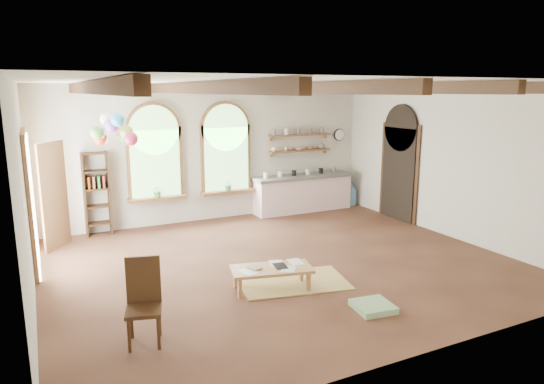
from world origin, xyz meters
TOP-DOWN VIEW (x-y plane):
  - floor at (0.00, 0.00)m, footprint 8.00×8.00m
  - ceiling_beams at (0.00, 0.00)m, footprint 6.20×6.80m
  - window_left at (-1.40, 3.43)m, footprint 1.30×0.28m
  - window_right at (0.30, 3.43)m, footprint 1.30×0.28m
  - left_doorway at (-3.95, 1.80)m, footprint 0.10×1.90m
  - right_doorway at (3.95, 1.50)m, footprint 0.10×1.30m
  - kitchen_counter at (2.30, 3.20)m, footprint 2.68×0.62m
  - wall_shelf_lower at (2.30, 3.38)m, footprint 1.70×0.24m
  - wall_shelf_upper at (2.30, 3.38)m, footprint 1.70×0.24m
  - wall_clock at (3.55, 3.45)m, footprint 0.32×0.04m
  - bookshelf at (-2.70, 3.32)m, footprint 0.53×0.32m
  - coffee_table at (-0.67, -1.00)m, footprint 1.35×0.85m
  - side_chair at (-2.79, -1.78)m, footprint 0.52×0.52m
  - floor_mat at (-0.23, -0.90)m, footprint 1.91×1.40m
  - floor_cushion at (0.31, -2.28)m, footprint 0.58×0.58m
  - water_jug_a at (3.75, 3.20)m, footprint 0.32×0.32m
  - water_jug_b at (3.82, 3.20)m, footprint 0.29×0.29m
  - balloon_cluster at (-2.41, 2.18)m, footprint 0.83×0.91m
  - table_book at (-1.00, -0.93)m, footprint 0.23×0.28m
  - tablet at (-0.52, -1.00)m, footprint 0.24×0.31m
  - potted_plant_left at (-1.40, 3.32)m, footprint 0.27×0.23m
  - potted_plant_right at (0.30, 3.32)m, footprint 0.27×0.23m
  - shelf_cup_a at (1.55, 3.38)m, footprint 0.12×0.10m
  - shelf_cup_b at (1.90, 3.38)m, footprint 0.10×0.10m
  - shelf_bowl_a at (2.25, 3.38)m, footprint 0.22×0.22m
  - shelf_bowl_b at (2.60, 3.38)m, footprint 0.20×0.20m
  - shelf_vase at (2.95, 3.38)m, footprint 0.18×0.18m

SIDE VIEW (x-z plane):
  - floor at x=0.00m, z-range 0.00..0.00m
  - floor_mat at x=-0.23m, z-range 0.00..0.02m
  - floor_cushion at x=0.31m, z-range 0.00..0.09m
  - water_jug_b at x=3.82m, z-range -0.04..0.52m
  - water_jug_a at x=3.75m, z-range -0.04..0.58m
  - side_chair at x=-2.79m, z-range -0.23..0.84m
  - coffee_table at x=-0.67m, z-range 0.14..0.49m
  - tablet at x=-0.52m, z-range 0.36..0.37m
  - table_book at x=-1.00m, z-range 0.36..0.38m
  - kitchen_counter at x=2.30m, z-range 0.01..0.95m
  - potted_plant_left at x=-1.40m, z-range 0.70..1.00m
  - potted_plant_right at x=0.30m, z-range 0.70..1.00m
  - bookshelf at x=-2.70m, z-range 0.00..1.80m
  - right_doorway at x=3.95m, z-range -0.10..2.30m
  - left_doorway at x=-3.95m, z-range -0.10..2.40m
  - wall_shelf_lower at x=2.30m, z-range 1.53..1.57m
  - shelf_bowl_a at x=2.25m, z-range 1.57..1.62m
  - shelf_bowl_b at x=2.60m, z-range 1.57..1.63m
  - shelf_cup_b at x=1.90m, z-range 1.57..1.66m
  - shelf_cup_a at x=1.55m, z-range 1.57..1.67m
  - window_left at x=-1.40m, z-range 0.53..2.73m
  - window_right at x=0.30m, z-range 0.53..2.73m
  - shelf_vase at x=2.95m, z-range 1.57..1.76m
  - wall_clock at x=3.55m, z-range 1.74..2.06m
  - wall_shelf_upper at x=2.30m, z-range 1.93..1.97m
  - balloon_cluster at x=-2.41m, z-range 1.75..2.91m
  - ceiling_beams at x=0.00m, z-range 3.01..3.19m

